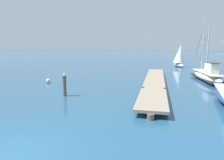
# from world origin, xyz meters

# --- Properties ---
(ground_plane) EXTENTS (400.00, 400.00, 0.00)m
(ground_plane) POSITION_xyz_m (0.00, 0.00, 0.00)
(ground_plane) COLOR navy
(floating_dock) EXTENTS (1.96, 18.98, 0.53)m
(floating_dock) POSITION_xyz_m (4.49, 13.89, 0.36)
(floating_dock) COLOR gray
(floating_dock) RESTS_ON ground
(fishing_boat_1) EXTENTS (2.24, 8.54, 6.50)m
(fishing_boat_1) POSITION_xyz_m (9.85, 17.47, 0.62)
(fishing_boat_1) COLOR silver
(fishing_boat_1) RESTS_ON ground
(mooring_piling) EXTENTS (0.30, 0.30, 1.45)m
(mooring_piling) POSITION_xyz_m (-1.85, 8.24, 0.76)
(mooring_piling) COLOR brown
(mooring_piling) RESTS_ON ground
(perched_seagull) EXTENTS (0.28, 0.33, 0.27)m
(perched_seagull) POSITION_xyz_m (-1.85, 8.24, 1.60)
(perched_seagull) COLOR gold
(perched_seagull) RESTS_ON mooring_piling
(mooring_buoy) EXTENTS (0.44, 0.44, 0.51)m
(mooring_buoy) POSITION_xyz_m (-5.74, 12.83, 0.22)
(mooring_buoy) COLOR silver
(mooring_buoy) RESTS_ON ground
(distant_sailboat) EXTENTS (2.56, 3.85, 4.16)m
(distant_sailboat) POSITION_xyz_m (8.52, 32.29, 1.84)
(distant_sailboat) COLOR silver
(distant_sailboat) RESTS_ON ground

